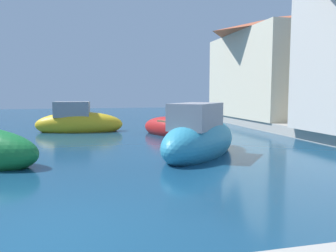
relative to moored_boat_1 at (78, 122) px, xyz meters
The scene contains 6 objects.
ground 13.50m from the moored_boat_1, 91.14° to the right, with size 80.00×80.00×0.00m, color navy.
quay_promenade 14.44m from the moored_boat_1, 73.72° to the right, with size 44.00×32.00×0.50m.
moored_boat_1 is the anchor object (origin of this frame).
moored_boat_3 5.14m from the moored_boat_1, 30.22° to the right, with size 2.87×4.06×1.17m.
moored_boat_7 8.86m from the moored_boat_1, 62.07° to the right, with size 4.43×4.81×2.11m.
waterfront_building_annex 13.24m from the moored_boat_1, ahead, with size 6.53×9.44×6.48m.
Camera 1 is at (0.77, -4.93, 2.11)m, focal length 35.68 mm.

